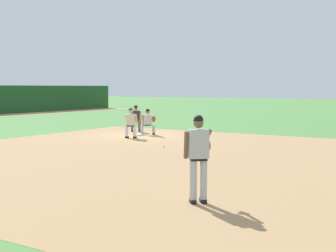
{
  "coord_description": "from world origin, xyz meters",
  "views": [
    {
      "loc": [
        -18.98,
        -13.74,
        2.43
      ],
      "look_at": [
        -7.35,
        -6.4,
        1.29
      ],
      "focal_mm": 50.0,
      "sensor_mm": 36.0,
      "label": 1
    }
  ],
  "objects": [
    {
      "name": "umpire",
      "position": [
        1.59,
        1.32,
        0.79
      ],
      "size": [
        0.66,
        0.68,
        1.46
      ],
      "color": "black",
      "rests_on": "ground"
    },
    {
      "name": "first_base_bag",
      "position": [
        0.0,
        0.0,
        0.04
      ],
      "size": [
        0.38,
        0.38,
        0.09
      ],
      "primitive_type": "cube",
      "color": "white",
      "rests_on": "ground"
    },
    {
      "name": "baserunner",
      "position": [
        -1.14,
        -0.36,
        0.79
      ],
      "size": [
        0.56,
        0.66,
        1.46
      ],
      "color": "black",
      "rests_on": "ground"
    },
    {
      "name": "pitcher",
      "position": [
        -10.46,
        -9.13,
        1.06
      ],
      "size": [
        0.85,
        0.56,
        1.86
      ],
      "color": "black",
      "rests_on": "ground"
    },
    {
      "name": "ground_plane",
      "position": [
        0.0,
        0.0,
        0.0
      ],
      "size": [
        160.0,
        160.0,
        0.0
      ],
      "primitive_type": "plane",
      "color": "#518942"
    },
    {
      "name": "baseball",
      "position": [
        -3.19,
        -3.56,
        0.04
      ],
      "size": [
        0.07,
        0.07,
        0.07
      ],
      "primitive_type": "sphere",
      "color": "white",
      "rests_on": "ground"
    },
    {
      "name": "first_baseman",
      "position": [
        0.6,
        -0.18,
        0.73
      ],
      "size": [
        0.77,
        1.07,
        1.34
      ],
      "color": "black",
      "rests_on": "ground"
    },
    {
      "name": "infield_dirt_patch",
      "position": [
        -5.25,
        -4.57,
        0.0
      ],
      "size": [
        18.0,
        18.0,
        0.01
      ],
      "primitive_type": "cube",
      "color": "tan",
      "rests_on": "ground"
    }
  ]
}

